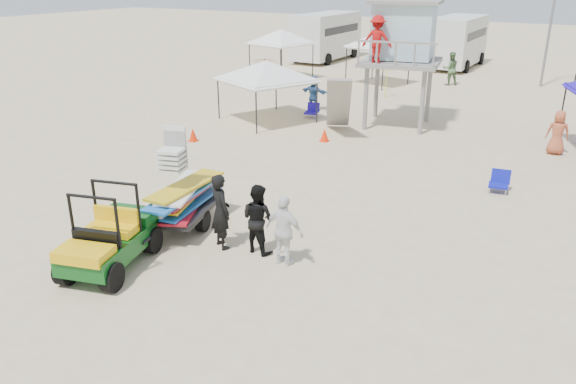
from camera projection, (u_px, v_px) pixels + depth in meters
The scene contains 20 objects.
ground at pixel (191, 295), 11.22m from camera, with size 140.00×140.00×0.00m, color beige.
utility_cart at pixel (106, 232), 11.97m from camera, with size 1.78×2.62×1.82m.
surf_trailer at pixel (178, 193), 13.82m from camera, with size 1.91×2.75×2.30m.
man_left at pixel (221, 211), 12.88m from camera, with size 0.66×0.43×1.80m, color black.
man_mid at pixel (258, 218), 12.72m from camera, with size 0.79×0.62×1.63m, color black.
man_right at pixel (284, 231), 12.12m from camera, with size 0.94×0.39×1.61m, color white.
lifeguard_tower at pixel (401, 36), 22.42m from camera, with size 3.56×3.56×4.87m.
canopy_white_a at pixel (266, 64), 23.45m from camera, with size 4.23×4.23×2.97m.
canopy_white_b at pixel (281, 32), 32.76m from camera, with size 3.47×3.47×3.28m.
canopy_white_c at pixel (379, 34), 31.14m from camera, with size 3.27×3.27×3.31m.
umbrella_a at pixel (264, 72), 31.33m from camera, with size 1.72×1.75×1.57m, color #B21322.
umbrella_b at pixel (387, 80), 28.39m from camera, with size 1.92×1.95×1.76m, color yellow.
cone_near at pixel (193, 135), 21.32m from camera, with size 0.34×0.34×0.50m, color red.
cone_far at pixel (324, 135), 21.28m from camera, with size 0.34×0.34×0.50m, color #FF2C08.
beach_chair_a at pixel (312, 110), 24.77m from camera, with size 0.64×0.69×0.64m.
beach_chair_b at pixel (499, 181), 16.41m from camera, with size 0.61×0.65×0.64m.
rv_far_left at pixel (326, 34), 40.29m from camera, with size 2.64×6.80×3.25m.
rv_mid_left at pixel (457, 39), 37.30m from camera, with size 2.65×6.50×3.25m.
light_pole_left at pixel (553, 12), 30.07m from camera, with size 0.14×0.14×8.00m, color slate.
distant_beachgoers at pixel (455, 86), 27.24m from camera, with size 18.24×17.56×1.84m.
Camera 1 is at (6.53, -7.40, 6.04)m, focal length 35.00 mm.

